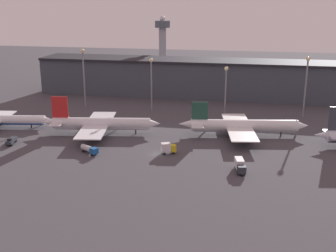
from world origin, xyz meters
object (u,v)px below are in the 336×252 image
at_px(service_vehicle_3, 240,165).
at_px(control_tower, 163,44).
at_px(service_vehicle_0, 11,141).
at_px(service_vehicle_4, 168,148).
at_px(service_vehicle_2, 89,149).
at_px(airplane_1, 100,124).
at_px(airplane_2, 243,126).

bearing_deg(service_vehicle_3, control_tower, -170.83).
height_order(service_vehicle_0, service_vehicle_3, service_vehicle_3).
bearing_deg(service_vehicle_4, service_vehicle_3, -43.87).
distance_m(service_vehicle_2, service_vehicle_4, 26.42).
bearing_deg(airplane_1, service_vehicle_3, -36.26).
bearing_deg(service_vehicle_4, service_vehicle_0, 160.41).
height_order(service_vehicle_0, service_vehicle_2, service_vehicle_2).
relative_size(airplane_1, service_vehicle_4, 8.67).
distance_m(airplane_1, service_vehicle_0, 32.61).
bearing_deg(service_vehicle_2, airplane_1, 132.18).
bearing_deg(service_vehicle_0, airplane_2, 94.36).
relative_size(service_vehicle_0, control_tower, 0.18).
bearing_deg(service_vehicle_4, control_tower, 82.11).
bearing_deg(airplane_2, control_tower, 108.38).
height_order(airplane_1, service_vehicle_4, airplane_1).
distance_m(airplane_1, service_vehicle_4, 34.28).
height_order(airplane_2, service_vehicle_4, airplane_2).
xyz_separation_m(service_vehicle_0, service_vehicle_2, (31.14, -4.09, 0.38)).
relative_size(service_vehicle_4, control_tower, 0.13).
bearing_deg(service_vehicle_2, control_tower, 122.59).
xyz_separation_m(airplane_1, service_vehicle_3, (53.96, -27.28, -1.91)).
distance_m(airplane_2, service_vehicle_3, 35.04).
xyz_separation_m(airplane_2, service_vehicle_0, (-81.12, -25.39, -2.68)).
relative_size(airplane_1, airplane_2, 0.94).
relative_size(airplane_2, service_vehicle_2, 6.67).
relative_size(service_vehicle_3, service_vehicle_4, 1.48).
distance_m(airplane_2, service_vehicle_2, 58.08).
bearing_deg(airplane_2, service_vehicle_2, -158.91).
height_order(service_vehicle_3, service_vehicle_4, service_vehicle_4).
xyz_separation_m(airplane_1, airplane_2, (53.86, 7.71, -0.00)).
xyz_separation_m(airplane_2, control_tower, (-51.06, 96.78, 19.61)).
xyz_separation_m(service_vehicle_0, service_vehicle_3, (81.22, -9.60, 0.77)).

